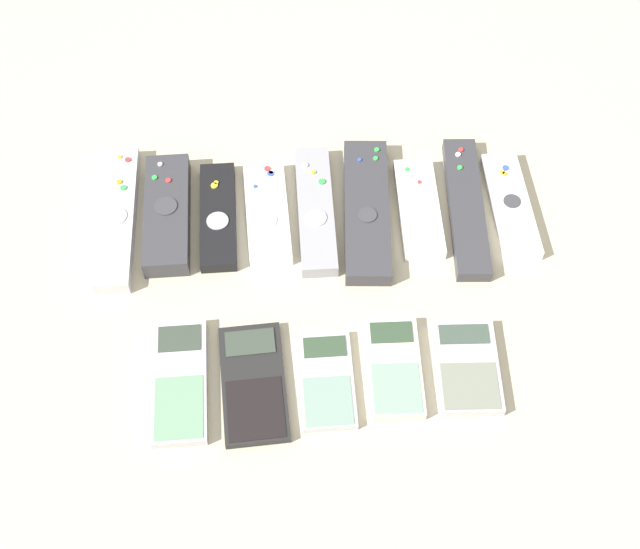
{
  "coord_description": "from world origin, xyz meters",
  "views": [
    {
      "loc": [
        -0.03,
        -0.56,
        0.93
      ],
      "look_at": [
        0.0,
        0.03,
        0.01
      ],
      "focal_mm": 50.0,
      "sensor_mm": 36.0,
      "label": 1
    }
  ],
  "objects_px": {
    "remote_4": "(316,210)",
    "remote_6": "(419,208)",
    "calculator_2": "(327,381)",
    "calculator_1": "(253,383)",
    "calculator_3": "(394,368)",
    "remote_8": "(511,205)",
    "remote_0": "(118,218)",
    "remote_2": "(218,216)",
    "remote_3": "(267,213)",
    "calculator_4": "(467,367)",
    "remote_1": "(167,214)",
    "remote_5": "(367,210)",
    "remote_7": "(466,207)",
    "calculator_0": "(180,381)"
  },
  "relations": [
    {
      "from": "calculator_1",
      "to": "calculator_4",
      "type": "height_order",
      "value": "calculator_4"
    },
    {
      "from": "remote_2",
      "to": "remote_6",
      "type": "height_order",
      "value": "same"
    },
    {
      "from": "calculator_3",
      "to": "remote_4",
      "type": "bearing_deg",
      "value": 109.42
    },
    {
      "from": "calculator_1",
      "to": "calculator_3",
      "type": "distance_m",
      "value": 0.16
    },
    {
      "from": "remote_2",
      "to": "remote_5",
      "type": "height_order",
      "value": "remote_5"
    },
    {
      "from": "remote_1",
      "to": "remote_6",
      "type": "distance_m",
      "value": 0.32
    },
    {
      "from": "remote_7",
      "to": "calculator_0",
      "type": "height_order",
      "value": "remote_7"
    },
    {
      "from": "remote_2",
      "to": "remote_4",
      "type": "bearing_deg",
      "value": 0.13
    },
    {
      "from": "remote_2",
      "to": "calculator_0",
      "type": "relative_size",
      "value": 1.05
    },
    {
      "from": "calculator_2",
      "to": "remote_1",
      "type": "bearing_deg",
      "value": 127.23
    },
    {
      "from": "remote_1",
      "to": "calculator_3",
      "type": "relative_size",
      "value": 1.4
    },
    {
      "from": "calculator_1",
      "to": "calculator_3",
      "type": "relative_size",
      "value": 1.21
    },
    {
      "from": "remote_1",
      "to": "remote_4",
      "type": "relative_size",
      "value": 0.9
    },
    {
      "from": "remote_0",
      "to": "remote_2",
      "type": "height_order",
      "value": "remote_0"
    },
    {
      "from": "remote_4",
      "to": "remote_6",
      "type": "relative_size",
      "value": 1.29
    },
    {
      "from": "remote_2",
      "to": "calculator_3",
      "type": "distance_m",
      "value": 0.31
    },
    {
      "from": "remote_1",
      "to": "calculator_0",
      "type": "relative_size",
      "value": 1.14
    },
    {
      "from": "calculator_3",
      "to": "calculator_1",
      "type": "bearing_deg",
      "value": -175.82
    },
    {
      "from": "remote_6",
      "to": "calculator_2",
      "type": "relative_size",
      "value": 1.25
    },
    {
      "from": "remote_2",
      "to": "remote_7",
      "type": "distance_m",
      "value": 0.32
    },
    {
      "from": "remote_1",
      "to": "calculator_0",
      "type": "bearing_deg",
      "value": -85.67
    },
    {
      "from": "remote_6",
      "to": "remote_8",
      "type": "relative_size",
      "value": 0.91
    },
    {
      "from": "remote_4",
      "to": "remote_8",
      "type": "relative_size",
      "value": 1.18
    },
    {
      "from": "remote_5",
      "to": "remote_7",
      "type": "relative_size",
      "value": 1.0
    },
    {
      "from": "remote_8",
      "to": "remote_6",
      "type": "bearing_deg",
      "value": 176.58
    },
    {
      "from": "remote_4",
      "to": "remote_8",
      "type": "distance_m",
      "value": 0.25
    },
    {
      "from": "calculator_3",
      "to": "remote_8",
      "type": "bearing_deg",
      "value": 52.95
    },
    {
      "from": "remote_7",
      "to": "calculator_4",
      "type": "bearing_deg",
      "value": -95.21
    },
    {
      "from": "remote_6",
      "to": "calculator_1",
      "type": "bearing_deg",
      "value": -132.67
    },
    {
      "from": "remote_8",
      "to": "calculator_1",
      "type": "xyz_separation_m",
      "value": [
        -0.34,
        -0.23,
        -0.0
      ]
    },
    {
      "from": "remote_0",
      "to": "remote_1",
      "type": "height_order",
      "value": "remote_1"
    },
    {
      "from": "remote_6",
      "to": "remote_0",
      "type": "bearing_deg",
      "value": 179.12
    },
    {
      "from": "calculator_0",
      "to": "calculator_2",
      "type": "distance_m",
      "value": 0.17
    },
    {
      "from": "remote_4",
      "to": "remote_1",
      "type": "bearing_deg",
      "value": 179.36
    },
    {
      "from": "remote_7",
      "to": "calculator_3",
      "type": "bearing_deg",
      "value": -114.53
    },
    {
      "from": "remote_3",
      "to": "calculator_3",
      "type": "height_order",
      "value": "remote_3"
    },
    {
      "from": "calculator_2",
      "to": "calculator_4",
      "type": "height_order",
      "value": "calculator_4"
    },
    {
      "from": "remote_0",
      "to": "calculator_1",
      "type": "bearing_deg",
      "value": -54.82
    },
    {
      "from": "calculator_2",
      "to": "calculator_1",
      "type": "bearing_deg",
      "value": 178.23
    },
    {
      "from": "remote_5",
      "to": "remote_6",
      "type": "distance_m",
      "value": 0.07
    },
    {
      "from": "remote_0",
      "to": "remote_6",
      "type": "height_order",
      "value": "remote_0"
    },
    {
      "from": "remote_5",
      "to": "calculator_2",
      "type": "distance_m",
      "value": 0.25
    },
    {
      "from": "remote_3",
      "to": "calculator_4",
      "type": "bearing_deg",
      "value": -48.49
    },
    {
      "from": "remote_6",
      "to": "remote_2",
      "type": "bearing_deg",
      "value": 179.65
    },
    {
      "from": "remote_2",
      "to": "calculator_1",
      "type": "xyz_separation_m",
      "value": [
        0.04,
        -0.24,
        -0.0
      ]
    },
    {
      "from": "remote_1",
      "to": "remote_5",
      "type": "height_order",
      "value": "remote_1"
    },
    {
      "from": "remote_4",
      "to": "remote_2",
      "type": "bearing_deg",
      "value": -179.3
    },
    {
      "from": "remote_3",
      "to": "calculator_2",
      "type": "distance_m",
      "value": 0.25
    },
    {
      "from": "remote_8",
      "to": "calculator_1",
      "type": "distance_m",
      "value": 0.41
    },
    {
      "from": "remote_4",
      "to": "remote_5",
      "type": "height_order",
      "value": "remote_5"
    }
  ]
}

